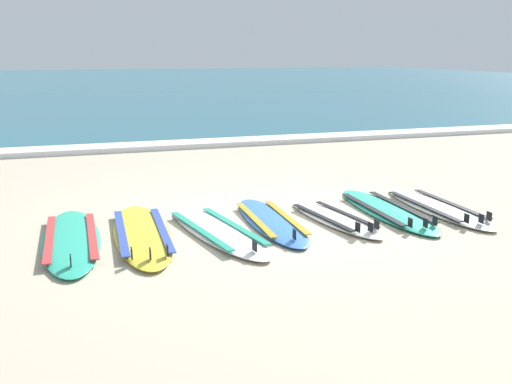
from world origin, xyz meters
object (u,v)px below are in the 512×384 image
(surfboard_4, at_px, (334,218))
(surfboard_6, at_px, (437,207))
(surfboard_1, at_px, (142,233))
(surfboard_5, at_px, (386,210))
(surfboard_3, at_px, (271,221))
(surfboard_2, at_px, (217,230))
(surfboard_0, at_px, (71,239))

(surfboard_4, bearing_deg, surfboard_6, 2.11)
(surfboard_1, height_order, surfboard_4, same)
(surfboard_5, bearing_deg, surfboard_6, -6.27)
(surfboard_3, distance_m, surfboard_5, 1.61)
(surfboard_5, distance_m, surfboard_6, 0.72)
(surfboard_1, relative_size, surfboard_2, 1.05)
(surfboard_1, relative_size, surfboard_5, 1.07)
(surfboard_1, height_order, surfboard_6, same)
(surfboard_1, bearing_deg, surfboard_0, 177.86)
(surfboard_1, xyz_separation_m, surfboard_5, (3.19, -0.00, 0.00))
(surfboard_4, distance_m, surfboard_6, 1.54)
(surfboard_3, height_order, surfboard_4, same)
(surfboard_6, bearing_deg, surfboard_4, -177.89)
(surfboard_0, height_order, surfboard_3, same)
(surfboard_4, relative_size, surfboard_6, 0.84)
(surfboard_6, bearing_deg, surfboard_2, -178.35)
(surfboard_0, bearing_deg, surfboard_3, -0.23)
(surfboard_0, relative_size, surfboard_5, 1.05)
(surfboard_2, xyz_separation_m, surfboard_3, (0.73, 0.19, 0.00))
(surfboard_5, bearing_deg, surfboard_2, -175.92)
(surfboard_2, relative_size, surfboard_3, 1.08)
(surfboard_1, height_order, surfboard_3, same)
(surfboard_2, distance_m, surfboard_4, 1.52)
(surfboard_1, relative_size, surfboard_3, 1.14)
(surfboard_4, bearing_deg, surfboard_3, 168.76)
(surfboard_3, bearing_deg, surfboard_1, -179.29)
(surfboard_2, xyz_separation_m, surfboard_5, (2.34, 0.17, 0.00))
(surfboard_3, bearing_deg, surfboard_2, -165.61)
(surfboard_6, bearing_deg, surfboard_1, 178.82)
(surfboard_6, bearing_deg, surfboard_5, 173.73)
(surfboard_5, height_order, surfboard_6, same)
(surfboard_2, xyz_separation_m, surfboard_6, (3.06, 0.09, 0.00))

